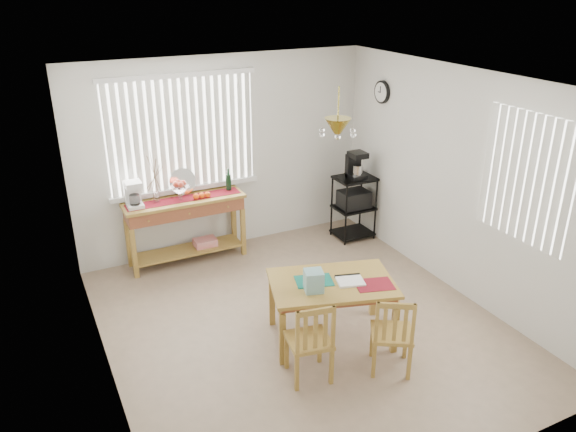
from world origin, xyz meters
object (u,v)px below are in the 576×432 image
dining_table (332,288)px  chair_left (310,341)px  wire_cart (354,201)px  chair_right (392,334)px  cart_items (355,165)px  sideboard (186,215)px

dining_table → chair_left: size_ratio=1.68×
wire_cart → chair_right: size_ratio=1.10×
cart_items → chair_right: cart_items is taller
sideboard → wire_cart: wire_cart is taller
dining_table → chair_left: chair_left is taller
cart_items → sideboard: bearing=171.7°
chair_left → chair_right: chair_left is taller
cart_items → chair_right: size_ratio=0.45×
wire_cart → dining_table: (-1.54, -1.99, 0.04)m
cart_items → wire_cart: bearing=-90.0°
chair_left → dining_table: bearing=43.4°
wire_cart → chair_left: (-2.04, -2.47, -0.13)m
sideboard → wire_cart: 2.36m
cart_items → chair_left: bearing=-129.5°
cart_items → chair_left: 3.28m
cart_items → chair_left: (-2.04, -2.48, -0.67)m
wire_cart → chair_right: 3.00m
chair_left → cart_items: bearing=50.5°
dining_table → sideboard: bearing=108.8°
dining_table → chair_right: (0.24, -0.71, -0.18)m
cart_items → dining_table: 2.57m
sideboard → chair_right: bearing=-71.2°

